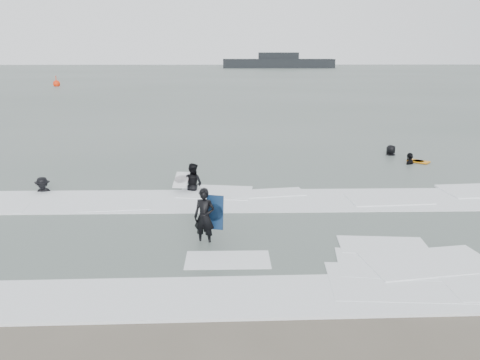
{
  "coord_description": "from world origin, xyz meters",
  "views": [
    {
      "loc": [
        -0.34,
        -9.68,
        5.2
      ],
      "look_at": [
        0.0,
        5.0,
        1.1
      ],
      "focal_mm": 35.0,
      "sensor_mm": 36.0,
      "label": 1
    }
  ],
  "objects_px": {
    "surfer_breaker": "(43,194)",
    "surfer_right_near": "(409,165)",
    "surfer_centre": "(205,244)",
    "surfer_right_far": "(390,156)",
    "surfer_wading": "(193,192)",
    "vessel_horizon": "(278,62)",
    "buoy": "(57,84)"
  },
  "relations": [
    {
      "from": "surfer_breaker",
      "to": "surfer_right_near",
      "type": "relative_size",
      "value": 0.87
    },
    {
      "from": "surfer_centre",
      "to": "surfer_right_far",
      "type": "relative_size",
      "value": 0.94
    },
    {
      "from": "surfer_centre",
      "to": "surfer_right_near",
      "type": "distance_m",
      "value": 12.88
    },
    {
      "from": "surfer_breaker",
      "to": "surfer_wading",
      "type": "bearing_deg",
      "value": -4.29
    },
    {
      "from": "surfer_centre",
      "to": "surfer_breaker",
      "type": "relative_size",
      "value": 1.09
    },
    {
      "from": "surfer_right_near",
      "to": "surfer_right_far",
      "type": "relative_size",
      "value": 1.0
    },
    {
      "from": "surfer_wading",
      "to": "surfer_breaker",
      "type": "bearing_deg",
      "value": 34.14
    },
    {
      "from": "surfer_right_far",
      "to": "vessel_horizon",
      "type": "xyz_separation_m",
      "value": [
        6.27,
        117.0,
        1.62
      ]
    },
    {
      "from": "surfer_centre",
      "to": "surfer_wading",
      "type": "bearing_deg",
      "value": 115.9
    },
    {
      "from": "surfer_right_near",
      "to": "vessel_horizon",
      "type": "height_order",
      "value": "vessel_horizon"
    },
    {
      "from": "surfer_breaker",
      "to": "vessel_horizon",
      "type": "xyz_separation_m",
      "value": [
        21.4,
        123.06,
        1.62
      ]
    },
    {
      "from": "vessel_horizon",
      "to": "surfer_wading",
      "type": "bearing_deg",
      "value": -97.33
    },
    {
      "from": "vessel_horizon",
      "to": "surfer_right_near",
      "type": "bearing_deg",
      "value": -92.88
    },
    {
      "from": "surfer_wading",
      "to": "surfer_right_far",
      "type": "distance_m",
      "value": 11.23
    },
    {
      "from": "surfer_right_near",
      "to": "surfer_right_far",
      "type": "bearing_deg",
      "value": -130.72
    },
    {
      "from": "buoy",
      "to": "vessel_horizon",
      "type": "distance_m",
      "value": 80.42
    },
    {
      "from": "surfer_centre",
      "to": "surfer_right_far",
      "type": "height_order",
      "value": "surfer_right_far"
    },
    {
      "from": "surfer_wading",
      "to": "surfer_right_far",
      "type": "xyz_separation_m",
      "value": [
        9.54,
        5.92,
        0.0
      ]
    },
    {
      "from": "surfer_breaker",
      "to": "vessel_horizon",
      "type": "bearing_deg",
      "value": 74.4
    },
    {
      "from": "surfer_right_near",
      "to": "buoy",
      "type": "bearing_deg",
      "value": -105.06
    },
    {
      "from": "surfer_right_near",
      "to": "buoy",
      "type": "xyz_separation_m",
      "value": [
        -33.57,
        48.81,
        0.42
      ]
    },
    {
      "from": "surfer_wading",
      "to": "vessel_horizon",
      "type": "bearing_deg",
      "value": -64.63
    },
    {
      "from": "buoy",
      "to": "vessel_horizon",
      "type": "bearing_deg",
      "value": 60.53
    },
    {
      "from": "surfer_centre",
      "to": "surfer_breaker",
      "type": "bearing_deg",
      "value": 160.35
    },
    {
      "from": "surfer_centre",
      "to": "buoy",
      "type": "distance_m",
      "value": 62.83
    },
    {
      "from": "surfer_centre",
      "to": "surfer_wading",
      "type": "distance_m",
      "value": 5.03
    },
    {
      "from": "surfer_right_near",
      "to": "vessel_horizon",
      "type": "xyz_separation_m",
      "value": [
        5.99,
        118.82,
        1.62
      ]
    },
    {
      "from": "surfer_breaker",
      "to": "surfer_right_far",
      "type": "height_order",
      "value": "surfer_right_far"
    },
    {
      "from": "buoy",
      "to": "vessel_horizon",
      "type": "xyz_separation_m",
      "value": [
        39.56,
        70.01,
        1.2
      ]
    },
    {
      "from": "surfer_wading",
      "to": "surfer_right_far",
      "type": "height_order",
      "value": "surfer_right_far"
    },
    {
      "from": "buoy",
      "to": "surfer_right_far",
      "type": "bearing_deg",
      "value": -54.68
    },
    {
      "from": "surfer_centre",
      "to": "surfer_right_far",
      "type": "bearing_deg",
      "value": 68.9
    }
  ]
}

